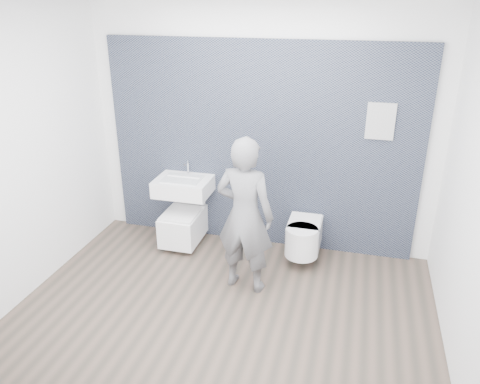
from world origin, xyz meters
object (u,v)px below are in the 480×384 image
(toilet_square, at_px, (183,224))
(visitor, at_px, (245,216))
(washbasin, at_px, (183,186))
(toilet_rounded, at_px, (303,237))

(toilet_square, bearing_deg, visitor, -35.78)
(toilet_square, bearing_deg, washbasin, 90.00)
(toilet_rounded, bearing_deg, toilet_square, 179.37)
(washbasin, height_order, visitor, visitor)
(toilet_rounded, relative_size, visitor, 0.39)
(washbasin, bearing_deg, toilet_rounded, -3.05)
(visitor, bearing_deg, toilet_square, -28.87)
(toilet_square, xyz_separation_m, visitor, (0.94, -0.68, 0.55))
(toilet_rounded, bearing_deg, washbasin, 176.95)
(washbasin, relative_size, toilet_square, 0.81)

